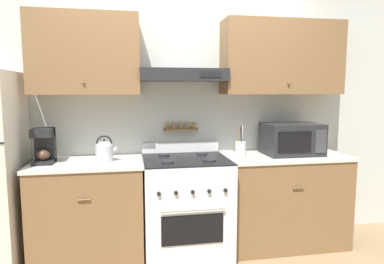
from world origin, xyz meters
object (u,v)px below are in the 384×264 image
(coffee_maker, at_px, (44,145))
(microwave, at_px, (292,139))
(tea_kettle, at_px, (105,151))
(utensil_crock, at_px, (240,148))
(stove_range, at_px, (186,206))

(coffee_maker, bearing_deg, microwave, -0.25)
(tea_kettle, relative_size, microwave, 0.43)
(coffee_maker, distance_m, utensil_crock, 1.76)
(utensil_crock, bearing_deg, coffee_maker, 179.10)
(stove_range, height_order, microwave, microwave)
(coffee_maker, xyz_separation_m, utensil_crock, (1.76, -0.03, -0.07))
(utensil_crock, bearing_deg, tea_kettle, -180.00)
(stove_range, height_order, tea_kettle, tea_kettle)
(microwave, bearing_deg, stove_range, -176.67)
(tea_kettle, height_order, coffee_maker, coffee_maker)
(tea_kettle, xyz_separation_m, microwave, (1.78, 0.02, 0.06))
(coffee_maker, distance_m, microwave, 2.29)
(utensil_crock, bearing_deg, microwave, 1.92)
(stove_range, distance_m, coffee_maker, 1.37)
(utensil_crock, bearing_deg, stove_range, -175.28)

